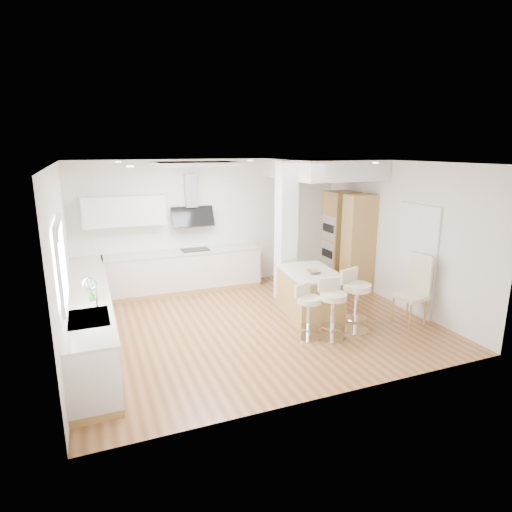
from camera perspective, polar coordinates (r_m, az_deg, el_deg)
name	(u,v)px	position (r m, az deg, el deg)	size (l,w,h in m)	color
ground	(254,323)	(7.70, -0.21, -8.93)	(6.00, 6.00, 0.00)	#AA6C3F
ceiling	(254,323)	(7.70, -0.21, -8.93)	(6.00, 5.00, 0.02)	white
wall_back	(213,223)	(9.59, -5.73, 4.37)	(6.00, 0.04, 2.80)	white
wall_left	(62,264)	(6.80, -24.45, -0.94)	(0.04, 5.00, 2.80)	white
wall_right	(397,234)	(8.80, 18.29, 2.83)	(0.04, 5.00, 2.80)	white
skylight	(198,164)	(7.42, -7.80, 12.10)	(4.10, 2.10, 0.06)	white
window_left	(61,258)	(5.85, -24.61, -0.27)	(0.06, 1.28, 1.07)	white
doorway_right	(416,261)	(8.43, 20.53, -0.63)	(0.05, 1.00, 2.10)	#483F39
counter_left	(90,316)	(7.29, -21.26, -7.45)	(0.63, 4.50, 1.35)	tan
counter_back	(176,261)	(9.27, -10.58, -0.61)	(3.62, 0.63, 2.50)	tan
pillar	(286,232)	(8.53, 4.01, 3.18)	(0.35, 0.35, 2.80)	white
soffit	(323,169)	(9.28, 8.87, 11.40)	(1.78, 2.20, 0.40)	white
oven_column	(347,240)	(9.64, 12.00, 2.05)	(0.63, 1.21, 2.10)	tan
peninsula	(310,293)	(8.00, 7.15, -4.89)	(1.04, 1.46, 0.91)	tan
bar_stool_a	(308,309)	(7.00, 6.96, -7.00)	(0.53, 0.53, 0.90)	silver
bar_stool_b	(332,306)	(7.03, 10.16, -6.58)	(0.48, 0.48, 1.00)	silver
bar_stool_c	(355,297)	(7.38, 13.12, -5.39)	(0.61, 0.61, 1.07)	silver
dining_chair	(415,287)	(8.02, 20.49, -3.85)	(0.55, 0.55, 1.25)	beige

